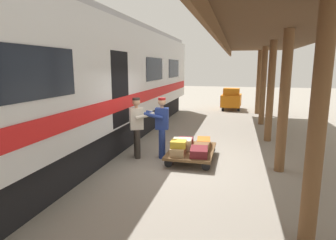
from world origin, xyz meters
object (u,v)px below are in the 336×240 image
Objects in this scene: luggage_cart at (192,151)px; suitcase_burgundy_valise at (185,141)px; suitcase_orange_carryall at (204,142)px; baggage_tug at (231,99)px; suitcase_cream_canvas at (182,144)px; suitcase_yellow_case at (178,144)px; train_car at (71,84)px; porter_by_door at (137,125)px; porter_in_overalls at (161,125)px; suitcase_maroon_trunk at (199,152)px; suitcase_tan_vintage at (178,150)px; suitcase_brown_leather at (201,147)px.

suitcase_burgundy_valise is (0.27, -0.51, 0.13)m from luggage_cart.
suitcase_orange_carryall is 0.36× the size of baggage_tug.
suitcase_cream_canvas is at bearing 43.09° from suitcase_orange_carryall.
baggage_tug is at bearing -96.72° from suitcase_burgundy_valise.
suitcase_burgundy_valise is 1.07m from suitcase_yellow_case.
porter_by_door is (-1.89, -0.18, -1.14)m from train_car.
suitcase_orange_carryall is 1.35m from porter_in_overalls.
suitcase_burgundy_valise is at bearing -90.00° from suitcase_cream_canvas.
porter_by_door is at bearing -174.66° from train_car.
suitcase_cream_canvas is at bearing 90.00° from suitcase_burgundy_valise.
train_car is at bearing -2.75° from suitcase_maroon_trunk.
porter_in_overalls is 1.00× the size of porter_by_door.
suitcase_burgundy_valise is 1.15m from suitcase_maroon_trunk.
baggage_tug reaches higher than suitcase_yellow_case.
suitcase_yellow_case is (-3.15, 0.22, -1.48)m from train_car.
suitcase_orange_carryall is (-0.54, -1.01, -0.00)m from suitcase_tan_vintage.
suitcase_tan_vintage and suitcase_maroon_trunk have the same top height.
suitcase_yellow_case is at bearing 90.47° from suitcase_burgundy_valise.
luggage_cart is 1.10m from porter_in_overalls.
suitcase_yellow_case is at bearing 45.70° from suitcase_brown_leather.
train_car is at bearing 5.34° from porter_by_door.
suitcase_burgundy_valise reaches higher than luggage_cart.
suitcase_burgundy_valise is at bearing -152.11° from porter_by_door.
baggage_tug is (-0.55, -10.26, 0.23)m from suitcase_maroon_trunk.
suitcase_brown_leather is at bearing 136.91° from suitcase_burgundy_valise.
suitcase_yellow_case is at bearing 4.24° from suitcase_maroon_trunk.
suitcase_brown_leather is 0.37× the size of porter_by_door.
train_car is at bearing 12.80° from suitcase_orange_carryall.
baggage_tug is at bearing -96.37° from suitcase_cream_canvas.
train_car is 10.20× the size of luggage_cart.
train_car is 11.06× the size of porter_in_overalls.
luggage_cart is 4.73× the size of suitcase_yellow_case.
suitcase_cream_canvas reaches higher than suitcase_maroon_trunk.
suitcase_cream_canvas is 9.81m from baggage_tug.
suitcase_brown_leather is at bearing -134.30° from suitcase_yellow_case.
suitcase_burgundy_valise is at bearing 83.28° from baggage_tug.
suitcase_tan_vintage is 0.54m from suitcase_maroon_trunk.
suitcase_maroon_trunk is at bearing 155.32° from porter_in_overalls.
luggage_cart is 2.93× the size of suitcase_brown_leather.
porter_by_door is at bearing -11.19° from suitcase_maroon_trunk.
porter_in_overalls reaches higher than suitcase_maroon_trunk.
porter_by_door is (1.52, 0.15, 0.68)m from luggage_cart.
train_car reaches higher than suitcase_yellow_case.
porter_in_overalls is (0.87, -0.02, 0.68)m from luggage_cart.
suitcase_tan_vintage is 0.51m from suitcase_cream_canvas.
suitcase_cream_canvas reaches higher than suitcase_brown_leather.
suitcase_tan_vintage is at bearing 43.09° from suitcase_brown_leather.
luggage_cart is 0.59m from suitcase_tan_vintage.
suitcase_tan_vintage is 0.36× the size of porter_by_door.
suitcase_orange_carryall reaches higher than suitcase_brown_leather.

